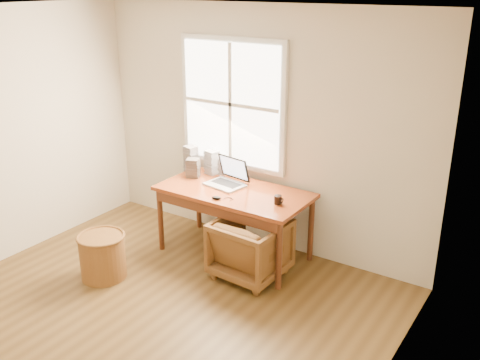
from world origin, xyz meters
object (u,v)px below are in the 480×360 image
object	(u,v)px
laptop	(225,173)
coffee_mug	(278,200)
desk	(234,192)
cd_stack_a	(212,162)
armchair	(251,248)
wicker_stool	(103,257)

from	to	relation	value
laptop	coffee_mug	world-z (taller)	laptop
desk	cd_stack_a	xyz separation A→B (m)	(-0.49, 0.29, 0.16)
desk	coffee_mug	size ratio (longest dim) A/B	18.64
armchair	coffee_mug	distance (m)	0.56
wicker_stool	laptop	distance (m)	1.50
wicker_stool	cd_stack_a	world-z (taller)	cd_stack_a
armchair	cd_stack_a	xyz separation A→B (m)	(-0.88, 0.56, 0.58)
armchair	coffee_mug	bearing A→B (deg)	-126.47
armchair	cd_stack_a	world-z (taller)	cd_stack_a
coffee_mug	desk	bearing A→B (deg)	-170.36
wicker_stool	cd_stack_a	distance (m)	1.58
coffee_mug	cd_stack_a	world-z (taller)	cd_stack_a
desk	wicker_stool	distance (m)	1.48
wicker_stool	coffee_mug	distance (m)	1.83
desk	laptop	xyz separation A→B (m)	(-0.15, 0.05, 0.17)
desk	cd_stack_a	bearing A→B (deg)	149.67
desk	coffee_mug	world-z (taller)	coffee_mug
armchair	desk	bearing A→B (deg)	-33.09
coffee_mug	cd_stack_a	size ratio (longest dim) A/B	0.31
armchair	laptop	xyz separation A→B (m)	(-0.54, 0.33, 0.59)
laptop	cd_stack_a	size ratio (longest dim) A/B	1.54
desk	laptop	size ratio (longest dim) A/B	3.81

